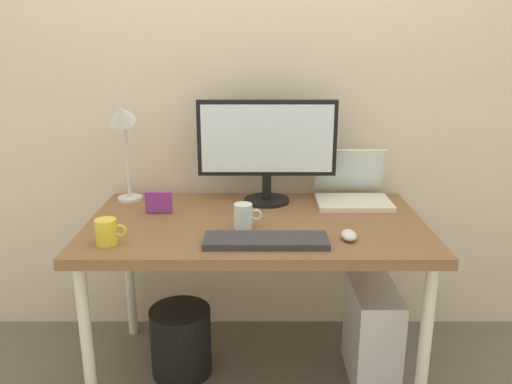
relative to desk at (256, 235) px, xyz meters
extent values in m
plane|color=#665B51|center=(0.00, 0.00, -0.64)|extent=(6.00, 6.00, 0.00)
cube|color=beige|center=(0.00, 0.44, 0.66)|extent=(4.40, 0.04, 2.60)
cube|color=brown|center=(0.00, 0.00, 0.04)|extent=(1.33, 0.76, 0.04)
cylinder|color=silver|center=(-0.61, -0.32, -0.31)|extent=(0.04, 0.04, 0.66)
cylinder|color=silver|center=(0.61, -0.32, -0.31)|extent=(0.04, 0.04, 0.66)
cylinder|color=silver|center=(-0.61, 0.32, -0.31)|extent=(0.04, 0.04, 0.66)
cylinder|color=silver|center=(0.61, 0.32, -0.31)|extent=(0.04, 0.04, 0.66)
cylinder|color=black|center=(0.05, 0.25, 0.07)|extent=(0.20, 0.20, 0.01)
cylinder|color=black|center=(0.05, 0.25, 0.13)|extent=(0.04, 0.04, 0.11)
cube|color=black|center=(0.05, 0.25, 0.35)|extent=(0.60, 0.03, 0.33)
cube|color=white|center=(0.05, 0.23, 0.35)|extent=(0.56, 0.01, 0.29)
cube|color=silver|center=(0.43, 0.21, 0.07)|extent=(0.32, 0.22, 0.02)
cube|color=silver|center=(0.43, 0.35, 0.18)|extent=(0.32, 0.07, 0.20)
cube|color=white|center=(0.43, 0.34, 0.18)|extent=(0.30, 0.06, 0.18)
cylinder|color=silver|center=(-0.57, 0.28, 0.07)|extent=(0.11, 0.11, 0.01)
cylinder|color=silver|center=(-0.57, 0.28, 0.25)|extent=(0.02, 0.02, 0.35)
cone|color=silver|center=(-0.57, 0.24, 0.45)|extent=(0.11, 0.14, 0.13)
cube|color=#333338|center=(0.03, -0.24, 0.07)|extent=(0.44, 0.14, 0.02)
ellipsoid|color=silver|center=(0.33, -0.20, 0.08)|extent=(0.06, 0.09, 0.03)
cylinder|color=yellow|center=(-0.53, -0.24, 0.11)|extent=(0.08, 0.08, 0.09)
torus|color=yellow|center=(-0.48, -0.24, 0.11)|extent=(0.05, 0.01, 0.05)
cylinder|color=silver|center=(-0.05, -0.08, 0.11)|extent=(0.07, 0.07, 0.10)
torus|color=silver|center=(0.00, -0.08, 0.11)|extent=(0.05, 0.01, 0.05)
cube|color=purple|center=(-0.40, 0.09, 0.11)|extent=(0.11, 0.02, 0.09)
cube|color=silver|center=(0.49, -0.03, -0.43)|extent=(0.18, 0.36, 0.42)
cylinder|color=black|center=(-0.32, 0.01, -0.49)|extent=(0.26, 0.26, 0.30)
camera|label=1|loc=(0.00, -1.94, 0.76)|focal=36.23mm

